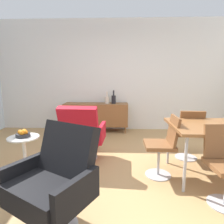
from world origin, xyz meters
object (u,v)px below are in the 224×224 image
at_px(vase_cobalt, 107,100).
at_px(armchair_black_shell, 55,178).
at_px(dining_chair_near_window, 164,144).
at_px(lounge_chair_red, 82,133).
at_px(side_table_round, 24,150).
at_px(sideboard, 96,114).
at_px(vase_sculptural_dark, 114,99).
at_px(dining_chair_back_left, 189,132).
at_px(fruit_bowl, 23,134).

height_order(vase_cobalt, armchair_black_shell, vase_cobalt).
xyz_separation_m(dining_chair_near_window, lounge_chair_red, (-1.23, 0.48, -0.00)).
xyz_separation_m(dining_chair_near_window, side_table_round, (-2.00, 0.07, -0.15)).
distance_m(sideboard, dining_chair_near_window, 2.52).
relative_size(vase_sculptural_dark, lounge_chair_red, 0.35).
relative_size(vase_cobalt, dining_chair_back_left, 0.34).
height_order(lounge_chair_red, side_table_round, lounge_chair_red).
relative_size(sideboard, vase_cobalt, 5.42).
distance_m(sideboard, dining_chair_back_left, 2.40).
bearing_deg(armchair_black_shell, vase_cobalt, 85.15).
bearing_deg(vase_cobalt, armchair_black_shell, -94.85).
distance_m(dining_chair_back_left, side_table_round, 2.59).
relative_size(sideboard, side_table_round, 3.08).
relative_size(lounge_chair_red, side_table_round, 1.82).
relative_size(sideboard, fruit_bowl, 8.00).
bearing_deg(lounge_chair_red, vase_cobalt, 79.79).
bearing_deg(armchair_black_shell, side_table_round, 128.19).
relative_size(vase_cobalt, fruit_bowl, 1.47).
height_order(armchair_black_shell, fruit_bowl, armchair_black_shell).
height_order(dining_chair_near_window, lounge_chair_red, lounge_chair_red).
relative_size(sideboard, dining_chair_back_left, 1.87).
bearing_deg(sideboard, armchair_black_shell, -89.71).
bearing_deg(sideboard, fruit_bowl, -110.37).
relative_size(lounge_chair_red, fruit_bowl, 4.73).
relative_size(vase_sculptural_dark, dining_chair_near_window, 0.38).
bearing_deg(armchair_black_shell, fruit_bowl, 128.18).
xyz_separation_m(sideboard, lounge_chair_red, (-0.03, -1.73, 0.03)).
height_order(vase_cobalt, lounge_chair_red, vase_cobalt).
distance_m(sideboard, armchair_black_shell, 3.18).
xyz_separation_m(vase_cobalt, side_table_round, (-1.08, -2.14, -0.50)).
xyz_separation_m(armchair_black_shell, fruit_bowl, (-0.81, 1.03, 0.10)).
bearing_deg(dining_chair_back_left, vase_sculptural_dark, 128.08).
height_order(dining_chair_near_window, dining_chair_back_left, same).
distance_m(vase_sculptural_dark, armchair_black_shell, 3.23).
bearing_deg(lounge_chair_red, dining_chair_near_window, -21.24).
distance_m(sideboard, side_table_round, 2.29).
xyz_separation_m(vase_cobalt, fruit_bowl, (-1.08, -2.14, -0.25)).
height_order(sideboard, vase_sculptural_dark, vase_sculptural_dark).
bearing_deg(armchair_black_shell, dining_chair_back_left, 41.40).
height_order(vase_cobalt, dining_chair_near_window, vase_cobalt).
distance_m(dining_chair_near_window, fruit_bowl, 2.01).
xyz_separation_m(vase_sculptural_dark, dining_chair_back_left, (1.30, -1.65, -0.36)).
bearing_deg(side_table_round, fruit_bowl, -14.68).
height_order(dining_chair_near_window, side_table_round, dining_chair_near_window).
relative_size(vase_sculptural_dark, fruit_bowl, 1.64).
distance_m(armchair_black_shell, side_table_round, 1.32).
height_order(vase_sculptural_dark, dining_chair_back_left, vase_sculptural_dark).
height_order(vase_cobalt, dining_chair_back_left, vase_cobalt).
bearing_deg(dining_chair_near_window, armchair_black_shell, -141.04).
height_order(vase_sculptural_dark, side_table_round, vase_sculptural_dark).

